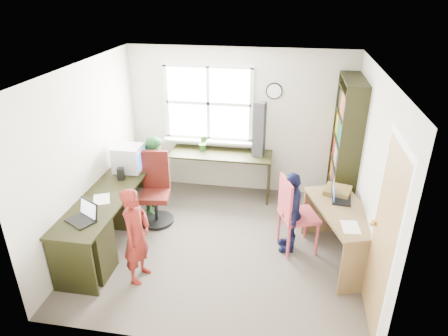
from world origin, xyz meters
name	(u,v)px	position (x,y,z in m)	size (l,w,h in m)	color
room	(223,161)	(0.01, 0.10, 1.22)	(3.64, 3.44, 2.44)	#443D35
l_desk	(120,219)	(-1.31, -0.28, 0.46)	(2.38, 2.95, 0.75)	black
right_desk	(342,224)	(1.56, -0.06, 0.54)	(0.98, 1.42, 0.75)	brown
bookshelf	(344,152)	(1.65, 1.19, 1.00)	(0.30, 1.02, 2.10)	black
swivel_chair	(156,192)	(-1.06, 0.47, 0.46)	(0.57, 0.57, 1.08)	black
wooden_chair	(294,212)	(0.95, 0.07, 0.57)	(0.59, 0.59, 1.06)	#C7424B
crt_monitor	(128,159)	(-1.47, 0.54, 0.95)	(0.40, 0.36, 0.39)	silver
laptop_left	(84,216)	(-1.49, -0.81, 0.80)	(0.42, 0.39, 0.22)	black
laptop_right	(338,196)	(1.50, 0.18, 0.80)	(0.29, 0.34, 0.22)	black
speaker_a	(121,174)	(-1.48, 0.26, 0.84)	(0.10, 0.10, 0.18)	black
speaker_b	(139,156)	(-1.46, 0.91, 0.84)	(0.11, 0.11, 0.18)	black
cd_tower	(259,129)	(0.36, 1.45, 1.19)	(0.21, 0.19, 0.88)	black
game_box	(337,191)	(1.51, 0.37, 0.78)	(0.40, 0.40, 0.06)	#B51624
paper_a	(102,199)	(-1.51, -0.32, 0.75)	(0.30, 0.35, 0.00)	white
paper_b	(350,227)	(1.59, -0.44, 0.75)	(0.21, 0.29, 0.00)	white
potted_plant	(203,143)	(-0.55, 1.47, 0.89)	(0.15, 0.12, 0.27)	#31712D
person_red	(136,236)	(-0.86, -0.83, 0.61)	(0.44, 0.29, 1.22)	maroon
person_green	(157,174)	(-1.13, 0.78, 0.61)	(0.60, 0.46, 1.22)	#2E7535
person_navy	(291,212)	(0.92, 0.08, 0.57)	(0.67, 0.28, 1.14)	#151A42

